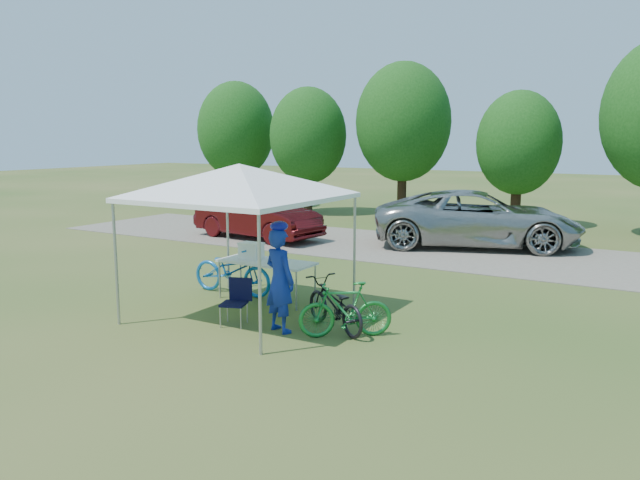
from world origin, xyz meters
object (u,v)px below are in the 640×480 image
Objects in this scene: folding_table at (267,263)px; cyclist at (280,280)px; folding_chair at (237,298)px; sedan at (257,216)px; bike_green at (345,310)px; cooler at (251,251)px; minivan at (477,219)px; bike_blue at (232,270)px; bike_dark at (334,305)px.

cyclist is at bearing -48.61° from folding_table.
folding_chair is 9.17m from sedan.
folding_chair is 0.53× the size of bike_green.
folding_table is 1.27× the size of bike_green.
minivan reaches higher than cooler.
bike_blue is (-0.53, 0.05, -0.46)m from cooler.
cooler is at bearing -96.33° from bike_blue.
minivan is (-0.63, 9.32, 0.38)m from bike_green.
cooler reaches higher than bike_dark.
minivan is at bearing -19.22° from bike_blue.
minivan is at bearing 75.02° from cooler.
minivan is (1.30, 9.65, 0.37)m from folding_chair.
bike_blue is at bearing 176.67° from folding_table.
cooler is 7.38m from sedan.
bike_dark is (1.59, 0.57, -0.04)m from folding_chair.
bike_green is at bearing -10.17° from folding_chair.
bike_dark reaches higher than folding_table.
sedan reaches higher than bike_dark.
bike_blue reaches higher than bike_dark.
folding_table is at bearing 0.00° from cooler.
cooler reaches higher than folding_table.
bike_green is at bearing -24.12° from cooler.
sedan reaches higher than bike_green.
bike_green is at bearing -27.29° from folding_table.
folding_chair is 1.69m from bike_dark.
bike_green reaches higher than bike_dark.
cyclist is 9.61m from minivan.
minivan is (1.79, 8.07, 0.09)m from folding_table.
bike_green reaches higher than folding_chair.
cooler is (-0.86, 1.57, 0.49)m from folding_chair.
sedan is at bearing 104.34° from folding_chair.
cyclist is at bearing -133.98° from sedan.
folding_chair is at bearing 153.20° from minivan.
cooler is at bearing 99.06° from folding_chair.
sedan is (-7.05, 7.28, 0.29)m from bike_green.
cyclist reaches higher than bike_blue.
cyclist is 2.77m from bike_blue.
folding_chair is 1.86m from cooler.
folding_chair is 0.46× the size of cyclist.
cyclist is at bearing -41.69° from cooler.
cyclist reaches higher than cooler.
bike_green is (2.42, -1.25, -0.29)m from folding_table.
bike_blue is at bearing 110.92° from folding_chair.
cooler is 0.26× the size of cyclist.
minivan is at bearing 77.49° from folding_table.
cyclist is 0.29× the size of minivan.
bike_green is 0.26× the size of minivan.
cooler is (-0.37, -0.00, 0.21)m from folding_table.
bike_dark is at bearing 0.05° from folding_chair.
bike_blue is at bearing -17.70° from cyclist.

